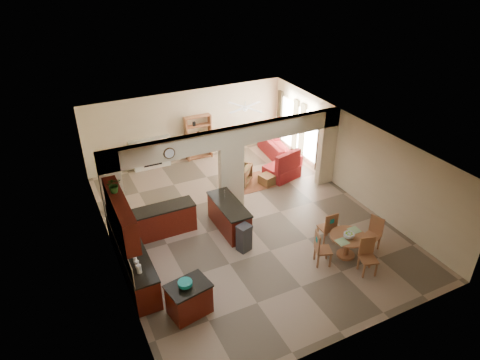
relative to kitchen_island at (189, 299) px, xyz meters
name	(u,v)px	position (x,y,z in m)	size (l,w,h in m)	color
floor	(245,222)	(2.86, 2.75, -0.43)	(10.00, 10.00, 0.00)	gray
ceiling	(246,140)	(2.86, 2.75, 2.37)	(10.00, 10.00, 0.00)	white
wall_back	(188,126)	(2.86, 7.75, 0.97)	(8.00, 8.00, 0.00)	beige
wall_front	(354,292)	(2.86, -2.25, 0.97)	(8.00, 8.00, 0.00)	beige
wall_left	(110,217)	(-1.14, 2.75, 0.97)	(10.00, 10.00, 0.00)	beige
wall_right	(352,157)	(6.86, 2.75, 0.97)	(10.00, 10.00, 0.00)	beige
partition_left_pier	(113,196)	(-0.84, 3.75, 0.97)	(0.60, 0.25, 2.80)	beige
partition_center_pier	(231,177)	(2.86, 3.75, 0.67)	(0.80, 0.25, 2.20)	beige
partition_right_pier	(327,147)	(6.56, 3.75, 0.97)	(0.60, 0.25, 2.80)	beige
partition_header	(231,137)	(2.86, 3.75, 2.07)	(8.00, 0.25, 0.60)	beige
kitchen_counter	(144,243)	(-0.41, 2.50, 0.04)	(2.52, 3.29, 1.48)	#430E07
upper_cabinets	(120,214)	(-0.96, 1.95, 1.49)	(0.35, 2.40, 0.90)	#430E07
peninsula	(229,216)	(2.26, 2.64, 0.03)	(0.70, 1.85, 0.91)	#430E07
wall_clock	(169,153)	(0.86, 3.60, 2.02)	(0.34, 0.34, 0.03)	#4D3419
rug	(249,183)	(4.06, 4.85, -0.42)	(1.60, 1.30, 0.01)	brown
fireplace	(151,153)	(1.26, 7.58, 0.19)	(1.60, 0.35, 1.20)	silver
shelving_unit	(198,137)	(3.21, 7.57, 0.47)	(1.00, 0.32, 1.80)	#985A34
window_a	(312,137)	(6.83, 5.05, 0.77)	(0.02, 0.90, 1.90)	white
window_b	(288,122)	(6.83, 6.75, 0.77)	(0.02, 0.90, 1.90)	white
glazed_door	(299,133)	(6.83, 5.90, 0.62)	(0.02, 0.70, 2.10)	white
drape_a_left	(320,143)	(6.79, 4.45, 0.77)	(0.10, 0.28, 2.30)	#3B1C17
drape_a_right	(302,132)	(6.79, 5.65, 0.77)	(0.10, 0.28, 2.30)	#3B1C17
drape_b_left	(295,127)	(6.79, 6.15, 0.77)	(0.10, 0.28, 2.30)	#3B1C17
drape_b_right	(280,117)	(6.79, 7.35, 0.77)	(0.10, 0.28, 2.30)	#3B1C17
ceiling_fan	(245,107)	(4.36, 5.75, 2.13)	(1.00, 1.00, 0.10)	white
kitchen_island	(189,299)	(0.00, 0.00, 0.00)	(1.09, 0.87, 0.85)	#430E07
teal_bowl	(185,284)	(-0.07, -0.02, 0.50)	(0.33, 0.33, 0.16)	teal
trash_can	(244,239)	(2.20, 1.53, -0.04)	(0.36, 0.31, 0.77)	#2B2B2D
dining_table	(347,242)	(4.66, 0.05, 0.04)	(1.00, 1.00, 0.68)	#985A34
fruit_bowl	(349,235)	(4.61, -0.02, 0.33)	(0.29, 0.29, 0.16)	#74B426
sofa	(279,149)	(6.16, 6.25, -0.08)	(0.92, 2.36, 0.69)	maroon
chaise	(282,171)	(5.37, 4.74, -0.20)	(1.15, 0.94, 0.46)	maroon
armchair	(238,174)	(3.72, 5.01, -0.06)	(0.79, 0.81, 0.74)	maroon
ottoman	(267,180)	(4.64, 4.52, -0.25)	(0.49, 0.49, 0.36)	maroon
plant	(114,185)	(-0.96, 2.28, 2.14)	(0.35, 0.31, 0.39)	#225115
chair_north	(329,226)	(4.55, 0.78, 0.13)	(0.43, 0.44, 1.02)	#985A34
chair_east	(374,232)	(5.53, 0.00, 0.13)	(0.53, 0.53, 1.02)	#985A34
chair_south	(368,254)	(4.72, -0.68, 0.13)	(0.52, 0.52, 1.02)	#985A34
chair_west	(320,247)	(3.78, 0.10, 0.13)	(0.54, 0.54, 1.02)	#985A34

